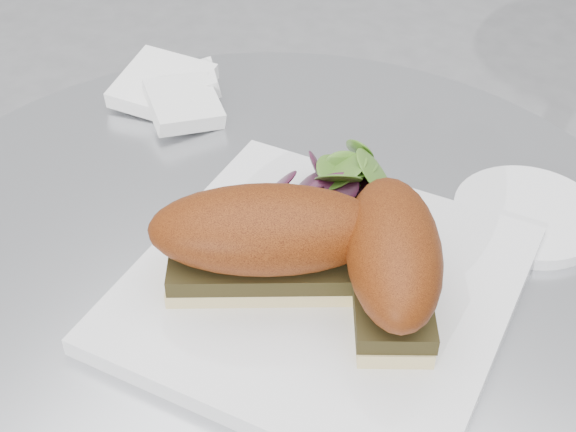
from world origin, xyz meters
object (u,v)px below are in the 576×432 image
(plate, at_px, (322,287))
(saucer, at_px, (528,215))
(sandwich_left, at_px, (267,238))
(sandwich_right, at_px, (392,259))

(plate, height_order, saucer, plate)
(sandwich_left, relative_size, saucer, 1.49)
(sandwich_left, height_order, sandwich_right, same)
(sandwich_left, xyz_separation_m, sandwich_right, (0.09, 0.02, -0.00))
(saucer, bearing_deg, sandwich_left, -129.11)
(plate, relative_size, saucer, 2.19)
(plate, height_order, sandwich_left, sandwich_left)
(plate, bearing_deg, sandwich_left, -152.72)
(sandwich_left, relative_size, sandwich_right, 1.15)
(plate, xyz_separation_m, saucer, (0.11, 0.17, -0.00))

